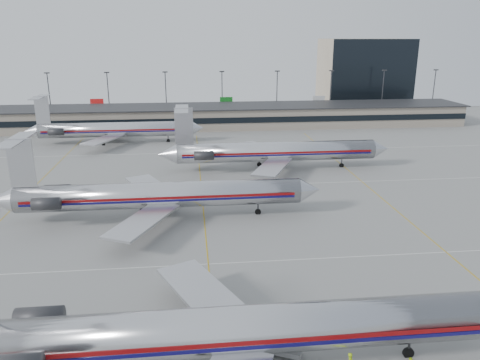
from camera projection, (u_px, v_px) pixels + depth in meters
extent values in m
plane|color=gray|center=(213.00, 311.00, 46.39)|extent=(260.00, 260.00, 0.00)
cube|color=silver|center=(208.00, 264.00, 55.88)|extent=(160.00, 0.15, 0.02)
cube|color=gray|center=(195.00, 117.00, 138.56)|extent=(160.00, 16.00, 6.00)
cube|color=black|center=(196.00, 121.00, 130.81)|extent=(160.00, 0.20, 1.60)
cube|color=#2D2D30|center=(195.00, 107.00, 137.64)|extent=(162.00, 17.00, 0.30)
cylinder|color=#38383D|center=(50.00, 98.00, 145.91)|extent=(0.30, 0.30, 15.00)
cube|color=#2D2D30|center=(47.00, 73.00, 143.65)|extent=(1.60, 0.40, 0.35)
cylinder|color=#38383D|center=(109.00, 97.00, 147.75)|extent=(0.30, 0.30, 15.00)
cube|color=#2D2D30|center=(107.00, 72.00, 145.50)|extent=(1.60, 0.40, 0.35)
cylinder|color=#38383D|center=(166.00, 96.00, 149.60)|extent=(0.30, 0.30, 15.00)
cube|color=#2D2D30|center=(165.00, 72.00, 147.35)|extent=(1.60, 0.40, 0.35)
cylinder|color=#38383D|center=(222.00, 96.00, 151.44)|extent=(0.30, 0.30, 15.00)
cube|color=#2D2D30|center=(222.00, 72.00, 149.19)|extent=(1.60, 0.40, 0.35)
cylinder|color=#38383D|center=(277.00, 95.00, 153.29)|extent=(0.30, 0.30, 15.00)
cube|color=#2D2D30|center=(277.00, 71.00, 151.04)|extent=(1.60, 0.40, 0.35)
cylinder|color=#38383D|center=(330.00, 94.00, 155.14)|extent=(0.30, 0.30, 15.00)
cube|color=#2D2D30|center=(332.00, 71.00, 152.89)|extent=(1.60, 0.40, 0.35)
cylinder|color=#38383D|center=(382.00, 93.00, 156.98)|extent=(0.30, 0.30, 15.00)
cube|color=#2D2D30|center=(384.00, 70.00, 154.73)|extent=(1.60, 0.40, 0.35)
cylinder|color=#38383D|center=(433.00, 93.00, 158.83)|extent=(0.30, 0.30, 15.00)
cube|color=#2D2D30|center=(436.00, 70.00, 156.58)|extent=(1.60, 0.40, 0.35)
cube|color=tan|center=(364.00, 74.00, 170.59)|extent=(30.00, 20.00, 25.00)
cylinder|color=silver|center=(235.00, 330.00, 37.20)|extent=(42.25, 3.91, 3.91)
cube|color=maroon|center=(238.00, 344.00, 35.29)|extent=(40.14, 0.05, 0.37)
cube|color=#100C54|center=(238.00, 349.00, 35.41)|extent=(40.14, 0.05, 0.30)
cube|color=silver|center=(205.00, 295.00, 44.32)|extent=(9.82, 14.32, 0.34)
cylinder|color=#2D2D30|center=(40.00, 318.00, 38.34)|extent=(3.80, 1.80, 1.80)
cylinder|color=#2D2D30|center=(409.00, 348.00, 39.55)|extent=(0.21, 0.21, 1.74)
cylinder|color=#2D2D30|center=(196.00, 343.00, 40.12)|extent=(0.21, 0.21, 1.74)
cylinder|color=black|center=(408.00, 353.00, 39.70)|extent=(0.95, 0.32, 0.95)
cylinder|color=silver|center=(161.00, 195.00, 68.96)|extent=(41.38, 3.83, 3.83)
cone|color=silver|center=(309.00, 190.00, 71.25)|extent=(3.31, 3.83, 3.83)
cone|color=silver|center=(1.00, 201.00, 66.65)|extent=(3.72, 3.83, 3.83)
cube|color=maroon|center=(160.00, 198.00, 67.09)|extent=(39.31, 0.05, 0.36)
cube|color=#100C54|center=(161.00, 201.00, 67.21)|extent=(39.31, 0.05, 0.29)
cube|color=silver|center=(151.00, 187.00, 75.93)|extent=(9.62, 14.02, 0.33)
cube|color=silver|center=(143.00, 221.00, 62.18)|extent=(9.62, 14.02, 0.33)
cube|color=silver|center=(21.00, 163.00, 65.39)|extent=(3.52, 0.26, 7.03)
cube|color=silver|center=(15.00, 140.00, 64.38)|extent=(2.48, 10.86, 0.19)
cylinder|color=#2D2D30|center=(58.00, 190.00, 70.08)|extent=(3.72, 1.76, 1.76)
cylinder|color=#2D2D30|center=(46.00, 204.00, 64.48)|extent=(3.72, 1.76, 1.76)
cylinder|color=#2D2D30|center=(258.00, 209.00, 71.27)|extent=(0.21, 0.21, 1.71)
cylinder|color=#2D2D30|center=(139.00, 220.00, 67.10)|extent=(0.21, 0.21, 1.71)
cylinder|color=#2D2D30|center=(143.00, 208.00, 71.82)|extent=(0.21, 0.21, 1.71)
cylinder|color=black|center=(258.00, 212.00, 71.41)|extent=(0.93, 0.31, 0.93)
cylinder|color=silver|center=(277.00, 152.00, 94.48)|extent=(40.10, 3.90, 3.90)
cone|color=silver|center=(380.00, 149.00, 96.71)|extent=(3.38, 3.90, 3.90)
cone|color=silver|center=(167.00, 154.00, 92.23)|extent=(3.80, 3.90, 3.90)
cube|color=maroon|center=(279.00, 153.00, 92.57)|extent=(38.09, 0.05, 0.37)
cube|color=#100C54|center=(278.00, 155.00, 92.69)|extent=(38.09, 0.05, 0.30)
cube|color=silver|center=(261.00, 148.00, 101.59)|extent=(9.81, 14.31, 0.34)
cube|color=silver|center=(273.00, 167.00, 87.56)|extent=(9.81, 14.31, 0.34)
cube|color=silver|center=(184.00, 126.00, 90.94)|extent=(3.59, 0.26, 7.18)
cube|color=silver|center=(182.00, 109.00, 89.91)|extent=(2.53, 11.08, 0.19)
cylinder|color=#2D2D30|center=(203.00, 148.00, 95.73)|extent=(3.80, 1.79, 1.79)
cylinder|color=#2D2D30|center=(204.00, 156.00, 90.01)|extent=(3.80, 1.79, 1.79)
cylinder|color=#2D2D30|center=(342.00, 163.00, 96.72)|extent=(0.21, 0.21, 1.74)
cylinder|color=#2D2D30|center=(263.00, 169.00, 92.59)|extent=(0.21, 0.21, 1.74)
cylinder|color=#2D2D30|center=(259.00, 162.00, 97.40)|extent=(0.21, 0.21, 1.74)
cylinder|color=black|center=(342.00, 165.00, 96.87)|extent=(0.95, 0.32, 0.95)
cylinder|color=silver|center=(116.00, 130.00, 117.60)|extent=(37.66, 3.67, 3.67)
cone|color=silver|center=(197.00, 128.00, 119.69)|extent=(3.17, 3.67, 3.67)
cone|color=silver|center=(31.00, 131.00, 115.48)|extent=(3.57, 3.67, 3.67)
cube|color=maroon|center=(115.00, 130.00, 115.80)|extent=(35.77, 0.05, 0.35)
cube|color=#100C54|center=(115.00, 132.00, 115.92)|extent=(35.77, 0.05, 0.28)
cube|color=silver|center=(113.00, 128.00, 124.28)|extent=(9.22, 13.43, 0.32)
cube|color=silver|center=(104.00, 139.00, 111.10)|extent=(9.22, 13.43, 0.32)
cube|color=silver|center=(42.00, 110.00, 114.28)|extent=(3.37, 0.25, 6.74)
cube|color=silver|center=(39.00, 97.00, 113.31)|extent=(2.38, 10.40, 0.18)
cylinder|color=#2D2D30|center=(62.00, 127.00, 118.77)|extent=(3.57, 1.68, 1.68)
cylinder|color=#2D2D30|center=(56.00, 132.00, 113.41)|extent=(3.57, 1.68, 1.68)
cylinder|color=#2D2D30|center=(168.00, 139.00, 119.71)|extent=(0.20, 0.20, 1.64)
cylinder|color=#2D2D30|center=(103.00, 142.00, 115.82)|extent=(0.20, 0.20, 1.64)
cylinder|color=#2D2D30|center=(106.00, 138.00, 120.34)|extent=(0.20, 0.20, 1.64)
cylinder|color=black|center=(168.00, 141.00, 119.85)|extent=(0.89, 0.30, 0.89)
cube|color=#949494|center=(283.00, 350.00, 39.97)|extent=(3.46, 2.43, 0.45)
cube|color=#2D2D30|center=(289.00, 339.00, 39.71)|extent=(3.35, 2.12, 1.17)
cylinder|color=black|center=(295.00, 347.00, 40.61)|extent=(0.45, 0.15, 0.45)
cylinder|color=black|center=(297.00, 355.00, 39.67)|extent=(0.45, 0.15, 0.45)
cylinder|color=black|center=(268.00, 349.00, 40.37)|extent=(0.45, 0.15, 0.45)
cylinder|color=black|center=(270.00, 357.00, 39.42)|extent=(0.45, 0.15, 0.45)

